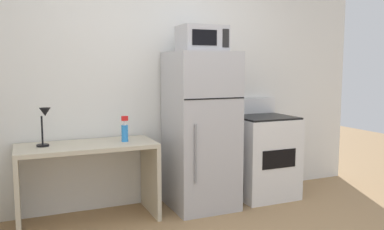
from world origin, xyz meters
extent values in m
cube|color=white|center=(0.00, 1.70, 1.30)|extent=(5.00, 0.10, 2.60)
cube|color=beige|center=(-0.87, 1.35, 0.73)|extent=(1.27, 0.57, 0.04)
cube|color=beige|center=(-1.48, 1.35, 0.35)|extent=(0.04, 0.57, 0.71)
cube|color=beige|center=(-0.25, 1.35, 0.35)|extent=(0.04, 0.57, 0.71)
cylinder|color=black|center=(-1.25, 1.38, 0.76)|extent=(0.11, 0.11, 0.02)
cylinder|color=black|center=(-1.25, 1.38, 0.90)|extent=(0.02, 0.02, 0.26)
cone|color=black|center=(-1.22, 1.36, 1.07)|extent=(0.10, 0.10, 0.08)
cylinder|color=#2D8CEA|center=(-0.51, 1.33, 0.83)|extent=(0.06, 0.06, 0.16)
cylinder|color=white|center=(-0.51, 1.33, 0.93)|extent=(0.02, 0.02, 0.04)
cube|color=red|center=(-0.51, 1.32, 0.98)|extent=(0.06, 0.03, 0.04)
cube|color=#B7B7BC|center=(0.29, 1.31, 0.81)|extent=(0.65, 0.65, 1.62)
cube|color=black|center=(0.29, 0.98, 1.17)|extent=(0.64, 0.00, 0.01)
cylinder|color=gray|center=(0.08, 0.97, 0.65)|extent=(0.02, 0.02, 0.57)
cube|color=#B7B7BC|center=(0.29, 1.29, 1.75)|extent=(0.46, 0.34, 0.26)
cube|color=black|center=(0.24, 1.11, 1.75)|extent=(0.26, 0.01, 0.15)
cube|color=black|center=(0.47, 1.11, 1.75)|extent=(0.07, 0.01, 0.18)
cube|color=white|center=(1.08, 1.33, 0.45)|extent=(0.65, 0.60, 0.90)
cube|color=black|center=(1.08, 1.33, 0.91)|extent=(0.63, 0.58, 0.02)
cube|color=white|center=(1.08, 1.61, 1.01)|extent=(0.65, 0.04, 0.18)
cube|color=black|center=(1.08, 1.03, 0.50)|extent=(0.42, 0.01, 0.20)
camera|label=1|loc=(-1.42, -2.43, 1.46)|focal=37.45mm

